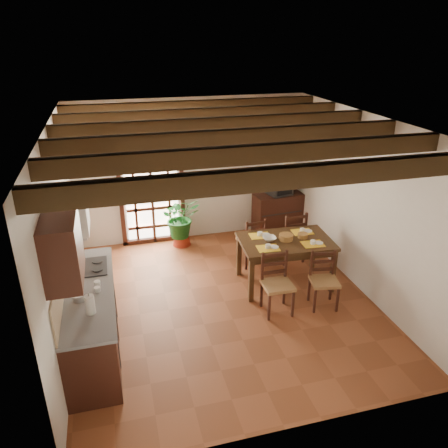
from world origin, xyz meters
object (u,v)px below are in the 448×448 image
object	(u,v)px
dining_table	(285,246)
sideboard	(278,213)
crt_tv	(279,185)
potted_plant	(181,218)
chair_far_right	(290,245)
pendant_lamp	(288,162)
chair_near_left	(277,294)
kitchen_counter	(92,318)
chair_far_left	(251,249)
chair_near_right	(323,290)

from	to	relation	value
dining_table	sideboard	distance (m)	2.06
crt_tv	potted_plant	distance (m)	2.10
chair_far_right	pendant_lamp	world-z (taller)	pendant_lamp
chair_far_right	sideboard	xyz separation A→B (m)	(0.22, 1.21, 0.12)
chair_near_left	pendant_lamp	distance (m)	2.01
kitchen_counter	chair_far_right	bearing A→B (deg)	24.94
dining_table	chair_far_left	xyz separation A→B (m)	(-0.32, 0.78, -0.41)
potted_plant	dining_table	bearing A→B (deg)	-52.99
chair_near_right	pendant_lamp	world-z (taller)	pendant_lamp
kitchen_counter	chair_near_left	world-z (taller)	kitchen_counter
chair_near_right	potted_plant	distance (m)	3.17
chair_near_right	crt_tv	xyz separation A→B (m)	(0.32, 2.71, 0.76)
chair_near_left	crt_tv	xyz separation A→B (m)	(1.06, 2.66, 0.74)
chair_far_right	sideboard	world-z (taller)	chair_far_right
dining_table	chair_near_right	world-z (taller)	chair_near_right
chair_far_right	dining_table	bearing A→B (deg)	56.39
potted_plant	chair_near_left	bearing A→B (deg)	-69.11
sideboard	crt_tv	xyz separation A→B (m)	(-0.00, -0.01, 0.61)
dining_table	chair_far_right	size ratio (longest dim) A/B	1.57
dining_table	chair_far_right	world-z (taller)	chair_far_right
chair_near_right	chair_far_left	bearing A→B (deg)	122.83
kitchen_counter	chair_far_right	size ratio (longest dim) A/B	2.30
chair_far_left	dining_table	bearing A→B (deg)	102.99
chair_near_left	chair_far_left	bearing A→B (deg)	87.13
dining_table	chair_far_left	size ratio (longest dim) A/B	1.66
kitchen_counter	sideboard	size ratio (longest dim) A/B	2.26
chair_far_left	crt_tv	world-z (taller)	crt_tv
chair_far_right	chair_far_left	bearing A→B (deg)	-7.51
chair_near_right	chair_far_left	world-z (taller)	chair_far_left
crt_tv	pendant_lamp	xyz separation A→B (m)	(-0.64, -1.83, 1.04)
kitchen_counter	chair_far_left	xyz separation A→B (m)	(2.74, 1.66, -0.18)
kitchen_counter	chair_near_right	distance (m)	3.39
chair_far_right	chair_near_right	bearing A→B (deg)	82.55
chair_far_right	pendant_lamp	xyz separation A→B (m)	(-0.42, -0.63, 1.77)
kitchen_counter	sideboard	world-z (taller)	kitchen_counter
crt_tv	dining_table	bearing A→B (deg)	-121.44
crt_tv	chair_far_left	bearing A→B (deg)	-142.83
chair_near_right	pendant_lamp	distance (m)	2.03
chair_far_left	potted_plant	distance (m)	1.57
chair_near_right	chair_far_left	xyz separation A→B (m)	(-0.64, 1.56, 0.01)
crt_tv	potted_plant	world-z (taller)	potted_plant
sideboard	crt_tv	world-z (taller)	crt_tv
kitchen_counter	potted_plant	size ratio (longest dim) A/B	1.06
dining_table	pendant_lamp	bearing A→B (deg)	93.51
dining_table	crt_tv	distance (m)	2.06
chair_far_left	crt_tv	size ratio (longest dim) A/B	1.79
sideboard	dining_table	bearing A→B (deg)	-113.60
chair_near_left	chair_far_right	xyz separation A→B (m)	(0.83, 1.46, 0.01)
chair_far_left	potted_plant	xyz separation A→B (m)	(-1.09, 1.09, 0.28)
chair_near_left	chair_near_right	bearing A→B (deg)	-2.79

